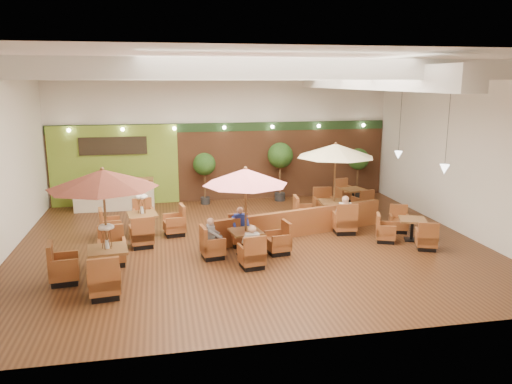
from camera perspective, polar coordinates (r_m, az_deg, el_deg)
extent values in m
plane|color=#381E0F|center=(15.48, -0.74, -5.87)|extent=(14.00, 14.00, 0.00)
cube|color=silver|center=(20.73, -3.74, 6.61)|extent=(14.00, 0.04, 5.50)
cube|color=silver|center=(9.10, 5.97, -1.16)|extent=(14.00, 0.04, 5.50)
cube|color=silver|center=(17.49, 22.51, 4.57)|extent=(0.04, 12.00, 5.50)
cube|color=white|center=(14.70, -0.80, 14.92)|extent=(14.00, 12.00, 0.04)
cube|color=brown|center=(20.82, -3.68, 3.44)|extent=(13.90, 0.10, 3.20)
cube|color=#1E3819|center=(20.63, -3.73, 7.42)|extent=(13.90, 0.12, 0.35)
cube|color=olive|center=(20.67, -15.85, 2.92)|extent=(5.00, 0.08, 3.20)
cube|color=black|center=(20.48, -16.01, 5.09)|extent=(2.60, 0.08, 0.70)
cube|color=white|center=(15.69, 12.20, 12.49)|extent=(0.60, 11.00, 0.60)
cube|color=white|center=(10.77, 3.09, 13.89)|extent=(13.60, 0.12, 0.45)
cube|color=white|center=(13.41, 0.22, 13.65)|extent=(13.60, 0.12, 0.45)
cube|color=white|center=(15.97, -1.65, 13.48)|extent=(13.60, 0.12, 0.45)
cube|color=white|center=(18.63, -3.04, 13.34)|extent=(13.60, 0.12, 0.45)
cylinder|color=black|center=(15.89, 21.18, 8.14)|extent=(0.01, 0.01, 3.20)
cone|color=white|center=(16.07, 20.73, 2.46)|extent=(0.28, 0.28, 0.28)
cylinder|color=black|center=(18.50, 16.25, 8.99)|extent=(0.01, 0.01, 3.20)
cone|color=white|center=(18.66, 15.95, 4.09)|extent=(0.28, 0.28, 0.28)
sphere|color=#FFEAC6|center=(20.52, -20.62, 6.61)|extent=(0.14, 0.14, 0.14)
sphere|color=#FFEAC6|center=(20.28, -15.01, 6.93)|extent=(0.14, 0.14, 0.14)
sphere|color=#FFEAC6|center=(20.24, -9.31, 7.18)|extent=(0.14, 0.14, 0.14)
sphere|color=#FFEAC6|center=(20.40, -3.65, 7.36)|extent=(0.14, 0.14, 0.14)
sphere|color=#FFEAC6|center=(20.75, 1.88, 7.47)|extent=(0.14, 0.14, 0.14)
sphere|color=#FFEAC6|center=(21.29, 7.18, 7.50)|extent=(0.14, 0.14, 0.14)
sphere|color=#FFEAC6|center=(21.99, 12.19, 7.48)|extent=(0.14, 0.14, 0.14)
cube|color=beige|center=(20.11, -15.85, -0.39)|extent=(3.00, 0.70, 1.10)
cube|color=brown|center=(19.99, -15.95, 1.28)|extent=(3.00, 0.75, 0.06)
cube|color=brown|center=(16.15, 5.01, -3.51)|extent=(6.10, 1.86, 0.87)
cube|color=brown|center=(13.01, -16.61, -6.33)|extent=(1.06, 1.06, 0.07)
cylinder|color=black|center=(13.14, -16.50, -7.94)|extent=(0.11, 0.11, 0.74)
cube|color=black|center=(13.28, -16.40, -9.51)|extent=(0.56, 0.56, 0.04)
cube|color=brown|center=(12.18, -16.93, -10.00)|extent=(0.77, 0.77, 0.36)
cube|color=brown|center=(11.80, -17.35, -9.04)|extent=(0.70, 0.20, 0.78)
cube|color=brown|center=(12.11, -18.54, -9.13)|extent=(0.17, 0.62, 0.31)
cube|color=brown|center=(12.11, -15.45, -8.92)|extent=(0.17, 0.62, 0.31)
cube|color=black|center=(12.28, -16.85, -11.11)|extent=(0.69, 0.69, 0.16)
cube|color=brown|center=(14.16, -16.10, -6.75)|extent=(0.77, 0.77, 0.36)
cube|color=brown|center=(14.32, -15.94, -5.11)|extent=(0.70, 0.20, 0.78)
cube|color=brown|center=(14.10, -14.84, -5.80)|extent=(0.17, 0.62, 0.31)
cube|color=brown|center=(14.08, -17.47, -5.98)|extent=(0.17, 0.62, 0.31)
cube|color=black|center=(14.24, -16.03, -7.72)|extent=(0.69, 0.69, 0.16)
cube|color=brown|center=(13.32, -21.06, -8.35)|extent=(0.77, 0.77, 0.36)
cube|color=brown|center=(13.12, -19.96, -7.02)|extent=(0.20, 0.70, 0.78)
cube|color=brown|center=(13.55, -21.08, -6.99)|extent=(0.62, 0.17, 0.31)
cube|color=brown|center=(12.94, -21.19, -7.92)|extent=(0.62, 0.17, 0.31)
cube|color=black|center=(13.41, -20.97, -9.38)|extent=(0.69, 0.69, 0.16)
cylinder|color=brown|center=(12.84, -16.77, -3.83)|extent=(0.06, 0.06, 2.78)
cone|color=#552419|center=(12.56, -17.12, 1.49)|extent=(2.67, 2.67, 0.45)
sphere|color=brown|center=(12.52, -17.19, 2.52)|extent=(0.10, 0.10, 0.10)
cylinder|color=silver|center=(12.97, -16.65, -5.73)|extent=(0.10, 0.10, 0.22)
cube|color=brown|center=(14.18, -1.18, -4.57)|extent=(0.97, 0.97, 0.06)
cylinder|color=black|center=(14.29, -1.17, -5.91)|extent=(0.10, 0.10, 0.66)
cube|color=black|center=(14.40, -1.17, -7.23)|extent=(0.51, 0.51, 0.04)
cube|color=brown|center=(13.43, -0.47, -7.45)|extent=(0.70, 0.70, 0.32)
cube|color=brown|center=(13.08, -0.43, -6.61)|extent=(0.63, 0.19, 0.70)
cube|color=brown|center=(13.28, -1.66, -6.78)|extent=(0.16, 0.56, 0.28)
cube|color=brown|center=(13.45, 0.70, -6.51)|extent=(0.16, 0.56, 0.28)
cube|color=black|center=(13.51, -0.47, -8.37)|extent=(0.62, 0.62, 0.14)
cube|color=brown|center=(15.20, -1.79, -5.04)|extent=(0.70, 0.70, 0.32)
cube|color=brown|center=(15.36, -1.81, -3.68)|extent=(0.63, 0.19, 0.70)
cube|color=brown|center=(15.23, -0.75, -4.22)|extent=(0.16, 0.56, 0.28)
cube|color=brown|center=(15.06, -2.84, -4.42)|extent=(0.16, 0.56, 0.28)
cube|color=black|center=(15.27, -1.78, -5.86)|extent=(0.62, 0.62, 0.14)
cube|color=brown|center=(14.19, -4.97, -6.39)|extent=(0.70, 0.70, 0.32)
cube|color=brown|center=(14.08, -3.94, -5.23)|extent=(0.19, 0.63, 0.70)
cube|color=brown|center=(14.39, -5.28, -5.28)|extent=(0.56, 0.16, 0.28)
cube|color=brown|center=(13.86, -4.68, -5.97)|extent=(0.56, 0.16, 0.28)
cube|color=black|center=(14.26, -4.96, -7.26)|extent=(0.62, 0.62, 0.14)
cube|color=brown|center=(14.49, 2.55, -5.94)|extent=(0.70, 0.70, 0.32)
cube|color=brown|center=(14.38, 1.52, -4.82)|extent=(0.19, 0.63, 0.70)
cube|color=brown|center=(14.18, 3.00, -5.52)|extent=(0.56, 0.16, 0.28)
cube|color=brown|center=(14.69, 2.13, -4.86)|extent=(0.56, 0.16, 0.28)
cube|color=black|center=(14.57, 2.54, -6.79)|extent=(0.62, 0.62, 0.14)
cylinder|color=brown|center=(14.03, -1.19, -2.50)|extent=(0.06, 0.06, 2.50)
cone|color=#ED7279|center=(13.79, -1.21, 1.79)|extent=(2.40, 2.40, 0.45)
sphere|color=brown|center=(13.75, -1.21, 2.73)|extent=(0.10, 0.10, 0.10)
cube|color=brown|center=(17.45, 8.88, -1.15)|extent=(1.04, 1.04, 0.07)
cylinder|color=black|center=(17.54, 8.84, -2.39)|extent=(0.11, 0.11, 0.74)
cube|color=black|center=(17.65, 8.80, -3.61)|extent=(0.55, 0.55, 0.04)
cube|color=brown|center=(16.61, 10.06, -3.57)|extent=(0.76, 0.76, 0.36)
cube|color=brown|center=(16.27, 10.56, -2.71)|extent=(0.70, 0.18, 0.78)
cube|color=brown|center=(16.47, 9.00, -2.86)|extent=(0.15, 0.62, 0.31)
cube|color=brown|center=(16.64, 11.16, -2.79)|extent=(0.15, 0.62, 0.31)
cube|color=black|center=(16.68, 10.03, -4.41)|extent=(0.67, 0.67, 0.16)
cube|color=brown|center=(18.53, 7.73, -1.80)|extent=(0.76, 0.76, 0.36)
cube|color=brown|center=(18.71, 7.40, -0.60)|extent=(0.70, 0.18, 0.78)
cube|color=brown|center=(18.55, 8.73, -1.10)|extent=(0.15, 0.62, 0.31)
cube|color=brown|center=(18.41, 6.77, -1.15)|extent=(0.15, 0.62, 0.31)
cube|color=black|center=(18.59, 7.71, -2.56)|extent=(0.67, 0.67, 0.16)
cube|color=brown|center=(17.24, 5.52, -2.83)|extent=(0.76, 0.76, 0.36)
cube|color=brown|center=(17.27, 6.43, -1.68)|extent=(0.18, 0.70, 0.78)
cube|color=brown|center=(17.49, 5.34, -1.85)|extent=(0.62, 0.15, 0.31)
cube|color=brown|center=(16.88, 5.73, -2.39)|extent=(0.62, 0.15, 0.31)
cube|color=black|center=(17.31, 5.50, -3.65)|extent=(0.67, 0.67, 0.16)
cylinder|color=brown|center=(17.32, 8.95, 0.75)|extent=(0.06, 0.06, 2.78)
cone|color=#CCBF8E|center=(17.12, 9.09, 4.72)|extent=(2.67, 2.67, 0.45)
sphere|color=brown|center=(17.09, 9.11, 5.48)|extent=(0.10, 0.10, 0.10)
cube|color=brown|center=(16.26, -12.87, -2.51)|extent=(1.02, 1.02, 0.06)
cylinder|color=black|center=(16.36, -12.81, -3.75)|extent=(0.10, 0.10, 0.69)
cube|color=black|center=(16.46, -12.75, -4.98)|extent=(0.54, 0.54, 0.04)
cube|color=brown|center=(15.42, -12.89, -5.04)|extent=(0.75, 0.75, 0.34)
cube|color=brown|center=(15.08, -13.14, -4.21)|extent=(0.66, 0.21, 0.73)
cube|color=brown|center=(15.33, -14.06, -4.39)|extent=(0.17, 0.58, 0.29)
cube|color=brown|center=(15.40, -11.81, -4.20)|extent=(0.17, 0.58, 0.29)
cube|color=black|center=(15.50, -12.85, -5.89)|extent=(0.66, 0.66, 0.15)
cube|color=brown|center=(17.33, -12.71, -3.07)|extent=(0.75, 0.75, 0.34)
cube|color=brown|center=(17.51, -12.60, -1.84)|extent=(0.66, 0.21, 0.73)
cube|color=brown|center=(17.32, -11.74, -2.32)|extent=(0.17, 0.58, 0.29)
cube|color=brown|center=(17.25, -13.74, -2.48)|extent=(0.17, 0.58, 0.29)
cube|color=black|center=(17.40, -12.67, -3.84)|extent=(0.66, 0.66, 0.15)
cube|color=brown|center=(16.44, -16.28, -4.13)|extent=(0.75, 0.75, 0.34)
cube|color=brown|center=(16.29, -15.41, -3.07)|extent=(0.21, 0.66, 0.73)
cube|color=brown|center=(16.68, -16.40, -3.15)|extent=(0.58, 0.17, 0.29)
cube|color=brown|center=(16.09, -16.24, -3.71)|extent=(0.58, 0.17, 0.29)
cube|color=black|center=(16.51, -16.22, -4.93)|extent=(0.66, 0.66, 0.15)
cube|color=brown|center=(16.37, -9.30, -3.85)|extent=(0.75, 0.75, 0.34)
cube|color=brown|center=(16.32, -10.29, -2.79)|extent=(0.21, 0.66, 0.73)
cube|color=brown|center=(16.02, -9.12, -3.43)|extent=(0.58, 0.17, 0.29)
cube|color=brown|center=(16.60, -9.53, -2.88)|extent=(0.58, 0.17, 0.29)
cube|color=black|center=(16.44, -9.27, -4.66)|extent=(0.66, 0.66, 0.15)
cylinder|color=silver|center=(16.22, -12.89, -2.03)|extent=(0.10, 0.10, 0.22)
cube|color=brown|center=(16.32, 17.46, -3.03)|extent=(1.03, 1.03, 0.06)
cylinder|color=black|center=(16.41, 17.39, -4.13)|extent=(0.09, 0.09, 0.62)
cube|color=black|center=(16.50, 17.31, -5.21)|extent=(0.54, 0.54, 0.04)
cube|color=brown|center=(15.69, 18.90, -5.24)|extent=(0.75, 0.75, 0.30)
cube|color=brown|center=(15.47, 19.66, -4.47)|extent=(0.57, 0.29, 0.65)
cube|color=brown|center=(15.59, 17.96, -4.57)|extent=(0.25, 0.51, 0.26)
cube|color=brown|center=(15.68, 19.92, -4.62)|extent=(0.25, 0.51, 0.26)
cube|color=black|center=(15.75, 18.84, -5.99)|extent=(0.66, 0.66, 0.13)
cube|color=brown|center=(17.18, 15.99, -3.52)|extent=(0.75, 0.75, 0.30)
cube|color=brown|center=(17.26, 15.45, -2.45)|extent=(0.57, 0.29, 0.65)
cube|color=brown|center=(17.16, 16.92, -2.95)|extent=(0.25, 0.51, 0.26)
cube|color=brown|center=(17.10, 15.12, -2.89)|extent=(0.25, 0.51, 0.26)
cube|color=black|center=(17.23, 15.94, -4.21)|extent=(0.66, 0.66, 0.13)
cube|color=brown|center=(16.03, 14.57, -4.58)|extent=(0.75, 0.75, 0.30)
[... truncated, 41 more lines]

